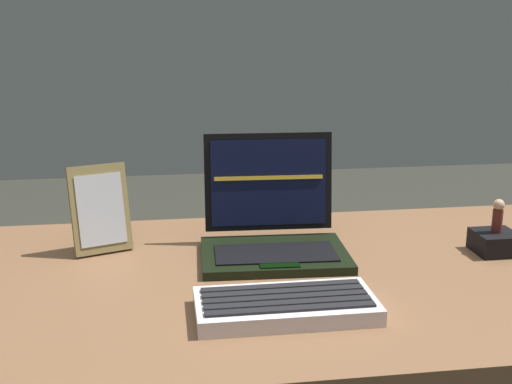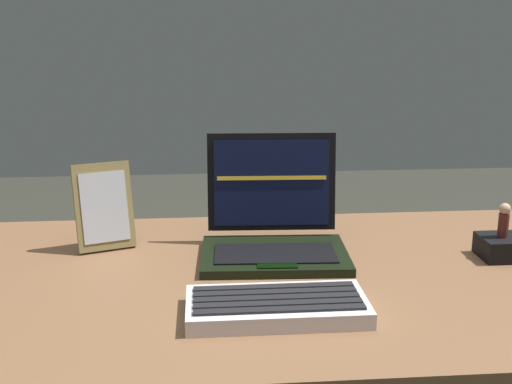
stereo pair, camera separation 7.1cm
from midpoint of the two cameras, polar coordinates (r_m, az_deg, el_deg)
name	(u,v)px [view 1 (the left image)]	position (r m, az deg, el deg)	size (l,w,h in m)	color
desk	(292,319)	(1.26, 1.50, -11.05)	(1.31, 0.74, 0.76)	brown
laptop_front	(273,231)	(1.31, -0.11, -3.48)	(0.30, 0.24, 0.23)	black
external_keyboard	(286,305)	(1.06, 0.66, -9.91)	(0.29, 0.14, 0.03)	silver
photo_frame	(100,210)	(1.35, -14.96, -1.51)	(0.13, 0.08, 0.18)	olive
figurine_stand	(495,242)	(1.40, 18.81, -4.21)	(0.08, 0.08, 0.04)	black
figurine	(498,215)	(1.38, 19.01, -1.93)	(0.02, 0.02, 0.07)	#53201C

